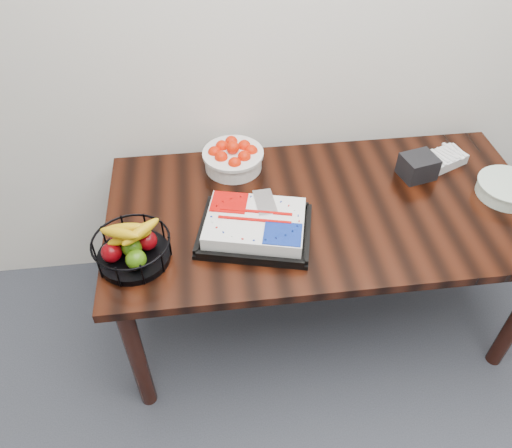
{
  "coord_description": "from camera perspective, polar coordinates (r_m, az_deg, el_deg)",
  "views": [
    {
      "loc": [
        -0.47,
        0.5,
        2.14
      ],
      "look_at": [
        -0.31,
        1.85,
        0.83
      ],
      "focal_mm": 35.0,
      "sensor_mm": 36.0,
      "label": 1
    }
  ],
  "objects": [
    {
      "name": "plate_stack",
      "position": [
        2.37,
        26.79,
        3.6
      ],
      "size": [
        0.26,
        0.26,
        0.06
      ],
      "color": "white",
      "rests_on": "table"
    },
    {
      "name": "napkin_box",
      "position": [
        2.32,
        18.03,
        6.26
      ],
      "size": [
        0.17,
        0.15,
        0.1
      ],
      "primitive_type": "cube",
      "rotation": [
        0.0,
        0.0,
        0.23
      ],
      "color": "black",
      "rests_on": "table"
    },
    {
      "name": "table",
      "position": [
        2.16,
        7.61,
        0.31
      ],
      "size": [
        1.8,
        0.9,
        0.75
      ],
      "color": "black",
      "rests_on": "ground"
    },
    {
      "name": "fork_bag",
      "position": [
        2.45,
        20.73,
        7.02
      ],
      "size": [
        0.22,
        0.18,
        0.05
      ],
      "color": "silver",
      "rests_on": "table"
    },
    {
      "name": "fruit_basket",
      "position": [
        1.88,
        -14.0,
        -2.57
      ],
      "size": [
        0.29,
        0.29,
        0.15
      ],
      "color": "black",
      "rests_on": "table"
    },
    {
      "name": "cake_tray",
      "position": [
        1.94,
        -0.11,
        -0.22
      ],
      "size": [
        0.5,
        0.43,
        0.09
      ],
      "color": "black",
      "rests_on": "table"
    },
    {
      "name": "tangerine_bowl",
      "position": [
        2.24,
        -2.64,
        8.0
      ],
      "size": [
        0.27,
        0.27,
        0.17
      ],
      "color": "white",
      "rests_on": "table"
    }
  ]
}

